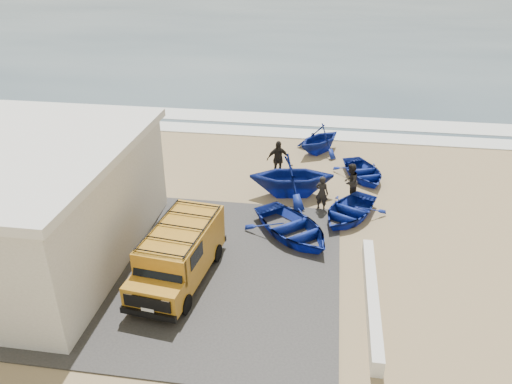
{
  "coord_description": "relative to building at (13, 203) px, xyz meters",
  "views": [
    {
      "loc": [
        3.24,
        -15.91,
        10.53
      ],
      "look_at": [
        0.54,
        1.93,
        1.2
      ],
      "focal_mm": 35.0,
      "sensor_mm": 36.0,
      "label": 1
    }
  ],
  "objects": [
    {
      "name": "ocean",
      "position": [
        7.5,
        58.0,
        -2.16
      ],
      "size": [
        180.0,
        88.0,
        0.01
      ],
      "primitive_type": "cube",
      "color": "#385166",
      "rests_on": "ground"
    },
    {
      "name": "van",
      "position": [
        6.11,
        -0.56,
        -1.1
      ],
      "size": [
        2.34,
        4.79,
        1.98
      ],
      "rotation": [
        0.0,
        0.0,
        -0.12
      ],
      "color": "#BC7C1C",
      "rests_on": "ground"
    },
    {
      "name": "boat_mid_left",
      "position": [
        9.31,
        6.16,
        -1.17
      ],
      "size": [
        4.23,
        3.81,
        1.98
      ],
      "primitive_type": "imported",
      "rotation": [
        0.0,
        0.0,
        1.73
      ],
      "color": "navy",
      "rests_on": "ground"
    },
    {
      "name": "fisherman_back",
      "position": [
        8.48,
        7.99,
        -1.23
      ],
      "size": [
        1.18,
        0.83,
        1.86
      ],
      "primitive_type": "imported",
      "rotation": [
        0.0,
        0.0,
        0.38
      ],
      "color": "black",
      "rests_on": "ground"
    },
    {
      "name": "building",
      "position": [
        0.0,
        0.0,
        0.0
      ],
      "size": [
        8.4,
        9.4,
        4.3
      ],
      "color": "silver",
      "rests_on": "ground"
    },
    {
      "name": "boat_near_left",
      "position": [
        9.66,
        2.67,
        -1.76
      ],
      "size": [
        4.71,
        4.82,
        0.82
      ],
      "primitive_type": "imported",
      "rotation": [
        0.0,
        0.0,
        0.71
      ],
      "color": "navy",
      "rests_on": "ground"
    },
    {
      "name": "boat_mid_right",
      "position": [
        12.59,
        8.46,
        -1.83
      ],
      "size": [
        3.32,
        3.84,
        0.67
      ],
      "primitive_type": "imported",
      "rotation": [
        0.0,
        0.0,
        0.37
      ],
      "color": "navy",
      "rests_on": "ground"
    },
    {
      "name": "surf_wash",
      "position": [
        7.5,
        16.5,
        -2.14
      ],
      "size": [
        180.0,
        2.2,
        0.04
      ],
      "primitive_type": "cube",
      "color": "white",
      "rests_on": "ground"
    },
    {
      "name": "slab",
      "position": [
        5.5,
        -0.0,
        -2.14
      ],
      "size": [
        12.0,
        10.0,
        0.05
      ],
      "primitive_type": "cube",
      "color": "#373532",
      "rests_on": "ground"
    },
    {
      "name": "parapet",
      "position": [
        12.5,
        -1.0,
        -1.89
      ],
      "size": [
        0.35,
        6.0,
        0.55
      ],
      "primitive_type": "cube",
      "color": "silver",
      "rests_on": "ground"
    },
    {
      "name": "boat_near_right",
      "position": [
        11.85,
        4.46,
        -1.81
      ],
      "size": [
        3.72,
        4.13,
        0.7
      ],
      "primitive_type": "imported",
      "rotation": [
        0.0,
        0.0,
        -0.48
      ],
      "color": "navy",
      "rests_on": "ground"
    },
    {
      "name": "fisherman_middle",
      "position": [
        11.9,
        6.24,
        -1.33
      ],
      "size": [
        0.9,
        1.0,
        1.67
      ],
      "primitive_type": "imported",
      "rotation": [
        0.0,
        0.0,
        -1.98
      ],
      "color": "black",
      "rests_on": "ground"
    },
    {
      "name": "fisherman_front",
      "position": [
        10.69,
        5.07,
        -1.39
      ],
      "size": [
        0.66,
        0.55,
        1.55
      ],
      "primitive_type": "imported",
      "rotation": [
        0.0,
        0.0,
        2.78
      ],
      "color": "black",
      "rests_on": "ground"
    },
    {
      "name": "ground",
      "position": [
        7.5,
        2.0,
        -2.16
      ],
      "size": [
        160.0,
        160.0,
        0.0
      ],
      "primitive_type": "plane",
      "color": "#9F865C"
    },
    {
      "name": "boat_far_left",
      "position": [
        10.35,
        11.4,
        -1.38
      ],
      "size": [
        3.85,
        3.93,
        1.57
      ],
      "primitive_type": "imported",
      "rotation": [
        0.0,
        0.0,
        -0.65
      ],
      "color": "navy",
      "rests_on": "ground"
    },
    {
      "name": "surf_line",
      "position": [
        7.5,
        14.0,
        -2.13
      ],
      "size": [
        180.0,
        1.6,
        0.06
      ],
      "primitive_type": "cube",
      "color": "white",
      "rests_on": "ground"
    }
  ]
}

